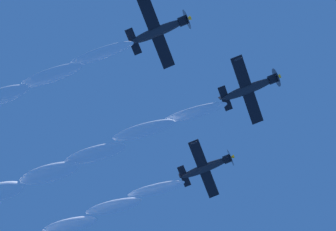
% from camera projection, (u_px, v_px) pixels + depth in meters
% --- Properties ---
extents(airplane_lead, '(7.86, 8.36, 3.10)m').
position_uv_depth(airplane_lead, '(250.00, 88.00, 59.64)').
color(airplane_lead, '#232328').
extents(airplane_left_wingman, '(7.90, 8.40, 2.94)m').
position_uv_depth(airplane_left_wingman, '(207.00, 167.00, 65.93)').
color(airplane_left_wingman, '#232328').
extents(airplane_right_wingman, '(7.93, 8.41, 3.25)m').
position_uv_depth(airplane_right_wingman, '(160.00, 31.00, 56.75)').
color(airplane_right_wingman, '#232328').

